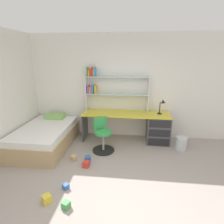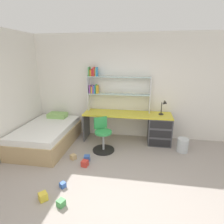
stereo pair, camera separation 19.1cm
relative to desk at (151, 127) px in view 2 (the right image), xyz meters
The scene contains 14 objects.
ground_plane 2.36m from the desk, 106.21° to the right, with size 6.05×6.11×0.02m, color #9E938C.
room_shell 2.35m from the desk, 154.01° to the right, with size 6.05×6.11×2.74m.
desk is the anchor object (origin of this frame).
bookshelf_hutch 1.50m from the desk, behind, with size 1.64×0.22×1.15m.
desk_lamp 0.66m from the desk, ahead, with size 0.20×0.17×0.38m.
swivel_chair 1.30m from the desk, 151.03° to the right, with size 0.52×0.52×0.79m.
bed_platform 2.64m from the desk, 166.86° to the right, with size 1.18×1.83×0.65m.
waste_bin 0.88m from the desk, 28.44° to the right, with size 0.26×0.26×0.33m, color silver.
toy_block_yellow_0 2.95m from the desk, 126.18° to the right, with size 0.12×0.12×0.12m, color gold.
toy_block_red_1 1.95m from the desk, 134.99° to the right, with size 0.12×0.12×0.12m, color red.
toy_block_green_2 2.83m from the desk, 119.87° to the right, with size 0.11×0.11×0.11m, color #479E51.
toy_block_natural_3 2.07m from the desk, 145.99° to the right, with size 0.11×0.11×0.11m, color tan.
toy_block_blue_4 2.58m from the desk, 127.22° to the right, with size 0.09×0.09×0.09m, color #3860B7.
toy_block_blue_5 1.83m from the desk, 139.97° to the right, with size 0.12×0.12×0.12m, color #3860B7.
Camera 2 is at (0.36, -2.30, 2.17)m, focal length 29.52 mm.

